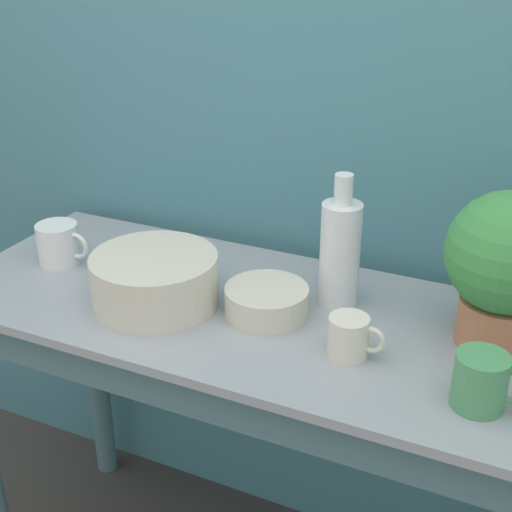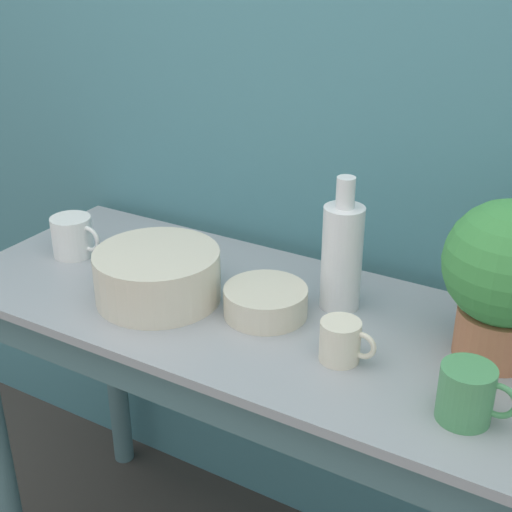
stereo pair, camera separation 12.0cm
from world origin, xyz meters
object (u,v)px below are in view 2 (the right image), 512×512
object	(u,v)px
bowl_wash_large	(158,275)
bowl_small_cream	(266,302)
mug_cream	(341,341)
potted_plant	(506,274)
bottle_tall	(342,255)
mug_green	(467,394)
mug_white	(73,236)

from	to	relation	value
bowl_wash_large	bowl_small_cream	size ratio (longest dim) A/B	1.54
mug_cream	potted_plant	bearing A→B (deg)	33.41
potted_plant	bottle_tall	bearing A→B (deg)	175.37
potted_plant	mug_cream	world-z (taller)	potted_plant
bottle_tall	mug_green	world-z (taller)	bottle_tall
mug_white	bowl_small_cream	size ratio (longest dim) A/B	0.78
bowl_small_cream	mug_green	bearing A→B (deg)	-16.02
bowl_wash_large	mug_cream	distance (m)	0.43
bowl_wash_large	mug_green	world-z (taller)	bowl_wash_large
bowl_wash_large	mug_white	size ratio (longest dim) A/B	1.99
potted_plant	bottle_tall	xyz separation A→B (m)	(-0.32, 0.03, -0.05)
mug_white	mug_green	bearing A→B (deg)	-8.25
potted_plant	mug_cream	bearing A→B (deg)	-146.59
bowl_wash_large	bottle_tall	xyz separation A→B (m)	(0.34, 0.16, 0.06)
mug_green	mug_white	bearing A→B (deg)	171.75
bowl_wash_large	mug_white	distance (m)	0.31
bottle_tall	potted_plant	bearing A→B (deg)	-4.63
bowl_wash_large	mug_green	distance (m)	0.67
bowl_wash_large	mug_white	world-z (taller)	bowl_wash_large
bottle_tall	mug_cream	distance (m)	0.21
potted_plant	bottle_tall	size ratio (longest dim) A/B	1.07
bowl_wash_large	bottle_tall	bearing A→B (deg)	25.70
potted_plant	bowl_small_cream	world-z (taller)	potted_plant
bowl_wash_large	mug_cream	xyz separation A→B (m)	(0.43, -0.02, -0.01)
mug_white	bowl_small_cream	world-z (taller)	mug_white
mug_cream	bowl_small_cream	size ratio (longest dim) A/B	0.63
bottle_tall	mug_green	bearing A→B (deg)	-35.85
bowl_wash_large	potted_plant	bearing A→B (deg)	11.81
bowl_wash_large	bowl_small_cream	bearing A→B (deg)	13.62
potted_plant	mug_green	size ratio (longest dim) A/B	2.40
mug_cream	mug_green	distance (m)	0.25
bowl_wash_large	bowl_small_cream	world-z (taller)	bowl_wash_large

